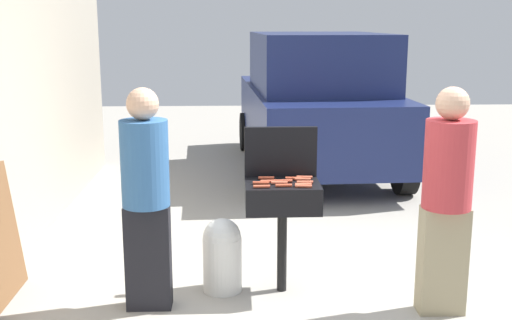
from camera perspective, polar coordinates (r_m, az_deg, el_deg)
The scene contains 20 objects.
ground_plane at distance 5.27m, azimuth 4.41°, elevation -12.29°, with size 24.00×24.00×0.00m, color #9E998E.
bbq_grill at distance 5.16m, azimuth 2.37°, elevation -3.60°, with size 0.60×0.44×0.92m.
grill_lid_open at distance 5.29m, azimuth 2.22°, elevation 0.73°, with size 0.60×0.05×0.42m, color black.
hot_dog_0 at distance 5.00m, azimuth 2.49°, elevation -2.28°, with size 0.03×0.03×0.13m, color #AD4228.
hot_dog_1 at distance 5.08m, azimuth 2.10°, elevation -2.05°, with size 0.03×0.03×0.13m, color #C6593D.
hot_dog_2 at distance 4.96m, azimuth 0.51°, elevation -2.38°, with size 0.03×0.03×0.13m, color #B74C33.
hot_dog_3 at distance 4.99m, azimuth 4.26°, elevation -2.34°, with size 0.03×0.03×0.13m, color #C6593D.
hot_dog_4 at distance 5.11m, azimuth 4.34°, elevation -1.99°, with size 0.03×0.03×0.13m, color #C6593D.
hot_dog_5 at distance 5.20m, azimuth 4.19°, elevation -1.73°, with size 0.03×0.03×0.13m, color #C6593D.
hot_dog_6 at distance 5.27m, azimuth 4.35°, elevation -1.55°, with size 0.03×0.03×0.13m, color #C6593D.
hot_dog_7 at distance 5.14m, azimuth 2.53°, elevation -1.89°, with size 0.03×0.03×0.13m, color #B74C33.
hot_dog_8 at distance 5.04m, azimuth 4.24°, elevation -2.19°, with size 0.03×0.03×0.13m, color #C6593D.
hot_dog_9 at distance 5.23m, azimuth 3.35°, elevation -1.64°, with size 0.03×0.03×0.13m, color #AD4228.
hot_dog_10 at distance 5.13m, azimuth 1.12°, elevation -1.91°, with size 0.03×0.03×0.13m, color #B74C33.
hot_dog_11 at distance 5.23m, azimuth 0.92°, elevation -1.61°, with size 0.03×0.03×0.13m, color #AD4228.
hot_dog_12 at distance 5.07m, azimuth 0.45°, elevation -2.06°, with size 0.03×0.03×0.13m, color #AD4228.
propane_tank at distance 5.31m, azimuth -3.03°, elevation -8.32°, with size 0.32×0.32×0.62m.
person_left at distance 4.88m, azimuth -9.80°, elevation -2.81°, with size 0.36×0.36×1.72m.
person_right at distance 4.94m, azimuth 16.65°, elevation -2.88°, with size 0.36×0.36×1.73m.
parked_minivan at distance 9.49m, azimuth 5.35°, elevation 5.21°, with size 2.21×4.49×2.02m.
Camera 1 is at (-0.57, -4.76, 2.19)m, focal length 44.84 mm.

